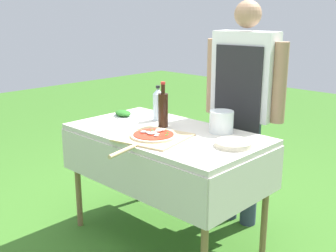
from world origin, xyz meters
TOP-DOWN VIEW (x-y plane):
  - ground_plane at (0.00, 0.00)m, footprint 12.00×12.00m
  - prep_table at (0.00, 0.00)m, footprint 1.30×0.74m
  - person_cook at (0.21, 0.57)m, footprint 0.60×0.24m
  - pizza_on_peel at (0.06, -0.17)m, footprint 0.45×0.64m
  - oil_bottle at (-0.09, 0.07)m, footprint 0.07×0.07m
  - water_bottle at (-0.24, 0.17)m, footprint 0.07×0.07m
  - herb_container at (-0.50, 0.07)m, footprint 0.20×0.16m
  - mixing_tub at (0.27, 0.23)m, footprint 0.15×0.15m
  - plate_stack at (0.50, 0.05)m, footprint 0.22×0.22m

SIDE VIEW (x-z plane):
  - ground_plane at x=0.00m, z-range 0.00..0.00m
  - prep_table at x=0.00m, z-range 0.30..1.07m
  - pizza_on_peel at x=0.06m, z-range 0.76..0.81m
  - plate_stack at x=0.50m, z-range 0.77..0.80m
  - herb_container at x=-0.50m, z-range 0.77..0.82m
  - mixing_tub at x=0.27m, z-range 0.77..0.91m
  - water_bottle at x=-0.24m, z-range 0.77..1.02m
  - oil_bottle at x=-0.09m, z-range 0.74..1.05m
  - person_cook at x=0.21m, z-range 0.14..1.74m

